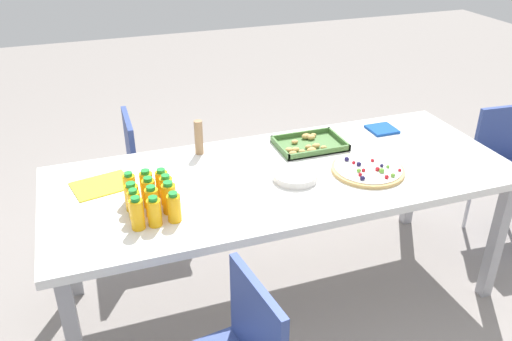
{
  "coord_description": "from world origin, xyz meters",
  "views": [
    {
      "loc": [
        -0.89,
        -2.11,
        2.0
      ],
      "look_at": [
        -0.13,
        0.03,
        0.78
      ],
      "focal_mm": 37.28,
      "sensor_mm": 36.0,
      "label": 1
    }
  ],
  "objects_px": {
    "juice_bottle_11": "(162,183)",
    "paper_folder": "(102,185)",
    "juice_bottle_0": "(137,214)",
    "chair_far_left": "(152,166)",
    "juice_bottle_1": "(154,212)",
    "juice_bottle_9": "(130,188)",
    "party_table": "(283,184)",
    "juice_bottle_6": "(132,197)",
    "juice_bottle_5": "(169,198)",
    "chair_end": "(510,163)",
    "juice_bottle_4": "(152,202)",
    "juice_bottle_2": "(174,208)",
    "juice_bottle_7": "(149,193)",
    "napkin_stack": "(382,129)",
    "fruit_pizza": "(368,169)",
    "juice_bottle_8": "(167,190)",
    "juice_bottle_10": "(147,185)",
    "snack_tray": "(309,145)",
    "plate_stack": "(295,176)",
    "cardboard_tube": "(199,137)",
    "juice_bottle_3": "(135,205)"
  },
  "relations": [
    {
      "from": "party_table",
      "to": "napkin_stack",
      "type": "height_order",
      "value": "napkin_stack"
    },
    {
      "from": "juice_bottle_2",
      "to": "cardboard_tube",
      "type": "xyz_separation_m",
      "value": [
        0.25,
        0.58,
        0.03
      ]
    },
    {
      "from": "juice_bottle_1",
      "to": "juice_bottle_9",
      "type": "distance_m",
      "value": 0.24
    },
    {
      "from": "party_table",
      "to": "juice_bottle_6",
      "type": "relative_size",
      "value": 17.3
    },
    {
      "from": "chair_end",
      "to": "juice_bottle_8",
      "type": "relative_size",
      "value": 5.83
    },
    {
      "from": "chair_far_left",
      "to": "juice_bottle_1",
      "type": "bearing_deg",
      "value": -6.62
    },
    {
      "from": "chair_far_left",
      "to": "plate_stack",
      "type": "distance_m",
      "value": 1.07
    },
    {
      "from": "juice_bottle_3",
      "to": "juice_bottle_8",
      "type": "bearing_deg",
      "value": 25.47
    },
    {
      "from": "fruit_pizza",
      "to": "paper_folder",
      "type": "xyz_separation_m",
      "value": [
        -1.24,
        0.29,
        -0.01
      ]
    },
    {
      "from": "juice_bottle_0",
      "to": "juice_bottle_5",
      "type": "distance_m",
      "value": 0.17
    },
    {
      "from": "napkin_stack",
      "to": "juice_bottle_11",
      "type": "bearing_deg",
      "value": -167.32
    },
    {
      "from": "snack_tray",
      "to": "napkin_stack",
      "type": "height_order",
      "value": "snack_tray"
    },
    {
      "from": "juice_bottle_6",
      "to": "snack_tray",
      "type": "distance_m",
      "value": 1.03
    },
    {
      "from": "juice_bottle_9",
      "to": "juice_bottle_5",
      "type": "bearing_deg",
      "value": -45.68
    },
    {
      "from": "plate_stack",
      "to": "napkin_stack",
      "type": "distance_m",
      "value": 0.79
    },
    {
      "from": "juice_bottle_2",
      "to": "juice_bottle_7",
      "type": "xyz_separation_m",
      "value": [
        -0.08,
        0.15,
        0.0
      ]
    },
    {
      "from": "cardboard_tube",
      "to": "paper_folder",
      "type": "relative_size",
      "value": 0.71
    },
    {
      "from": "party_table",
      "to": "cardboard_tube",
      "type": "bearing_deg",
      "value": 133.95
    },
    {
      "from": "juice_bottle_10",
      "to": "snack_tray",
      "type": "height_order",
      "value": "juice_bottle_10"
    },
    {
      "from": "snack_tray",
      "to": "juice_bottle_1",
      "type": "bearing_deg",
      "value": -152.69
    },
    {
      "from": "juice_bottle_5",
      "to": "fruit_pizza",
      "type": "relative_size",
      "value": 0.41
    },
    {
      "from": "snack_tray",
      "to": "napkin_stack",
      "type": "bearing_deg",
      "value": 6.8
    },
    {
      "from": "juice_bottle_1",
      "to": "juice_bottle_9",
      "type": "xyz_separation_m",
      "value": [
        -0.07,
        0.23,
        0.0
      ]
    },
    {
      "from": "juice_bottle_1",
      "to": "paper_folder",
      "type": "height_order",
      "value": "juice_bottle_1"
    },
    {
      "from": "party_table",
      "to": "paper_folder",
      "type": "distance_m",
      "value": 0.87
    },
    {
      "from": "party_table",
      "to": "juice_bottle_11",
      "type": "bearing_deg",
      "value": -178.92
    },
    {
      "from": "chair_end",
      "to": "juice_bottle_4",
      "type": "height_order",
      "value": "juice_bottle_4"
    },
    {
      "from": "juice_bottle_10",
      "to": "juice_bottle_11",
      "type": "relative_size",
      "value": 1.04
    },
    {
      "from": "juice_bottle_3",
      "to": "juice_bottle_10",
      "type": "xyz_separation_m",
      "value": [
        0.08,
        0.15,
        -0.0
      ]
    },
    {
      "from": "juice_bottle_6",
      "to": "plate_stack",
      "type": "xyz_separation_m",
      "value": [
        0.77,
        0.01,
        -0.04
      ]
    },
    {
      "from": "chair_far_left",
      "to": "juice_bottle_6",
      "type": "xyz_separation_m",
      "value": [
        -0.21,
        -0.88,
        0.32
      ]
    },
    {
      "from": "juice_bottle_7",
      "to": "plate_stack",
      "type": "height_order",
      "value": "juice_bottle_7"
    },
    {
      "from": "juice_bottle_7",
      "to": "juice_bottle_11",
      "type": "xyz_separation_m",
      "value": [
        0.07,
        0.08,
        -0.01
      ]
    },
    {
      "from": "juice_bottle_10",
      "to": "fruit_pizza",
      "type": "relative_size",
      "value": 0.39
    },
    {
      "from": "chair_end",
      "to": "juice_bottle_11",
      "type": "relative_size",
      "value": 6.28
    },
    {
      "from": "juice_bottle_0",
      "to": "chair_far_left",
      "type": "bearing_deg",
      "value": 78.56
    },
    {
      "from": "juice_bottle_6",
      "to": "juice_bottle_9",
      "type": "bearing_deg",
      "value": 88.87
    },
    {
      "from": "juice_bottle_6",
      "to": "juice_bottle_9",
      "type": "relative_size",
      "value": 0.93
    },
    {
      "from": "chair_far_left",
      "to": "juice_bottle_0",
      "type": "relative_size",
      "value": 5.62
    },
    {
      "from": "juice_bottle_7",
      "to": "fruit_pizza",
      "type": "height_order",
      "value": "juice_bottle_7"
    },
    {
      "from": "juice_bottle_8",
      "to": "juice_bottle_11",
      "type": "xyz_separation_m",
      "value": [
        -0.01,
        0.08,
        -0.01
      ]
    },
    {
      "from": "chair_end",
      "to": "snack_tray",
      "type": "relative_size",
      "value": 2.31
    },
    {
      "from": "chair_end",
      "to": "plate_stack",
      "type": "bearing_deg",
      "value": 10.76
    },
    {
      "from": "juice_bottle_11",
      "to": "paper_folder",
      "type": "xyz_separation_m",
      "value": [
        -0.25,
        0.18,
        -0.06
      ]
    },
    {
      "from": "cardboard_tube",
      "to": "juice_bottle_2",
      "type": "bearing_deg",
      "value": -113.43
    },
    {
      "from": "fruit_pizza",
      "to": "juice_bottle_2",
      "type": "bearing_deg",
      "value": -173.66
    },
    {
      "from": "juice_bottle_3",
      "to": "juice_bottle_10",
      "type": "relative_size",
      "value": 1.01
    },
    {
      "from": "fruit_pizza",
      "to": "snack_tray",
      "type": "relative_size",
      "value": 0.99
    },
    {
      "from": "juice_bottle_6",
      "to": "juice_bottle_9",
      "type": "height_order",
      "value": "juice_bottle_9"
    },
    {
      "from": "juice_bottle_10",
      "to": "juice_bottle_11",
      "type": "xyz_separation_m",
      "value": [
        0.07,
        -0.0,
        -0.0
      ]
    }
  ]
}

